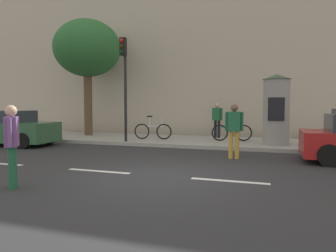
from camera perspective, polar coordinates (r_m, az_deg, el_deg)
name	(u,v)px	position (r m, az deg, el deg)	size (l,w,h in m)	color
ground_plane	(160,176)	(8.11, -1.48, -8.73)	(80.00, 80.00, 0.00)	#2B2B2D
sidewalk_curb	(214,142)	(14.78, 8.04, -2.79)	(36.00, 4.00, 0.15)	#9E9B93
lane_markings	(160,176)	(8.11, -1.48, -8.70)	(25.80, 0.16, 0.01)	silver
building_backdrop	(231,42)	(19.95, 10.99, 14.22)	(36.00, 5.00, 10.79)	#B7A893
traffic_light	(124,73)	(14.22, -7.70, 9.27)	(0.24, 0.45, 4.44)	black
poster_column	(276,109)	(13.63, 18.47, 2.80)	(1.12, 1.12, 2.80)	gray
street_tree	(87,49)	(17.84, -13.98, 12.96)	(3.46, 3.46, 6.00)	brown
pedestrian_with_backpack	(234,127)	(10.73, 11.52, -0.11)	(0.58, 0.27, 1.77)	#B78C33
pedestrian_in_red_top	(12,140)	(7.49, -25.72, -2.22)	(0.43, 0.48, 1.75)	#1E5938
pedestrian_with_bag	(217,117)	(16.00, 8.62, 1.50)	(0.56, 0.41, 1.67)	black
bicycle_leaning	(232,132)	(14.60, 11.12, -1.07)	(1.73, 0.51, 1.09)	black
bicycle_upright	(153,131)	(15.07, -2.68, -0.86)	(1.76, 0.32, 1.09)	black
parked_car_red	(6,128)	(15.71, -26.53, -0.37)	(4.39, 2.00, 1.50)	#2D5938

